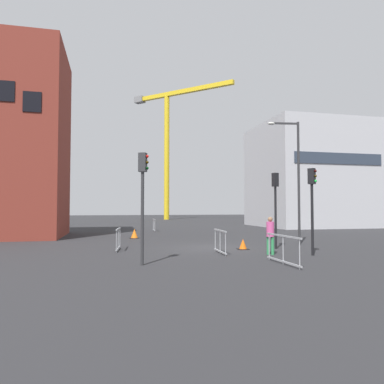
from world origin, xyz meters
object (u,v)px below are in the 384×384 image
streetlamp_tall (295,171)px  traffic_light_corner (143,190)px  traffic_light_median (312,197)px  traffic_cone_orange (243,245)px  traffic_light_near (275,198)px  pedestrian_walking (270,233)px  construction_crane (169,132)px  traffic_cone_by_barrier (134,234)px

streetlamp_tall → traffic_light_corner: (-9.14, -5.41, -1.41)m
traffic_light_corner → traffic_light_median: size_ratio=1.07×
streetlamp_tall → traffic_cone_orange: (-3.78, -1.60, -3.93)m
traffic_light_near → traffic_light_corner: bearing=-152.3°
streetlamp_tall → pedestrian_walking: streetlamp_tall is taller
streetlamp_tall → pedestrian_walking: bearing=-131.4°
streetlamp_tall → traffic_light_median: size_ratio=1.83×
construction_crane → streetlamp_tall: construction_crane is taller
traffic_light_median → pedestrian_walking: 2.43m
traffic_light_corner → pedestrian_walking: bearing=15.9°
streetlamp_tall → traffic_light_corner: bearing=-149.4°
traffic_light_near → streetlamp_tall: bearing=39.7°
traffic_light_corner → traffic_cone_by_barrier: bearing=87.7°
traffic_light_median → traffic_cone_orange: 4.25m
construction_crane → traffic_light_near: (-1.64, -44.01, -12.52)m
traffic_light_near → traffic_cone_by_barrier: 10.51m
construction_crane → traffic_light_corner: construction_crane is taller
traffic_cone_orange → construction_crane: bearing=85.6°
streetlamp_tall → traffic_light_near: bearing=-140.3°
traffic_light_median → traffic_cone_by_barrier: size_ratio=5.99×
traffic_light_near → traffic_cone_orange: 2.95m
traffic_light_median → traffic_cone_orange: (-2.18, 2.80, -2.34)m
construction_crane → pedestrian_walking: construction_crane is taller
traffic_light_median → construction_crane: bearing=88.5°
streetlamp_tall → traffic_light_near: streetlamp_tall is taller
construction_crane → traffic_cone_by_barrier: 39.99m
traffic_light_near → traffic_cone_orange: traffic_light_near is taller
construction_crane → streetlamp_tall: size_ratio=3.17×
traffic_light_corner → traffic_light_near: size_ratio=1.06×
streetlamp_tall → traffic_cone_orange: size_ratio=13.33×
construction_crane → traffic_cone_orange: (-3.39, -43.92, -14.89)m
construction_crane → traffic_light_median: size_ratio=5.82×
traffic_light_near → pedestrian_walking: bearing=-121.7°
traffic_light_corner → traffic_cone_by_barrier: 11.80m
traffic_light_median → traffic_light_near: (-0.43, 2.71, 0.02)m
traffic_light_corner → traffic_cone_by_barrier: (0.47, 11.53, -2.46)m
traffic_cone_orange → traffic_light_median: bearing=-52.0°
traffic_cone_orange → streetlamp_tall: bearing=23.0°
traffic_cone_by_barrier → traffic_light_corner: bearing=-92.3°
streetlamp_tall → traffic_light_median: bearing=-110.0°
construction_crane → traffic_light_corner: size_ratio=5.42×
traffic_light_median → traffic_light_corner: bearing=-172.4°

